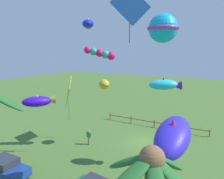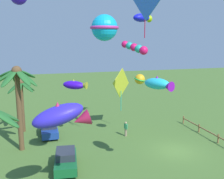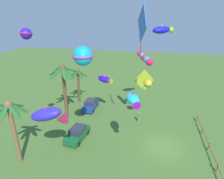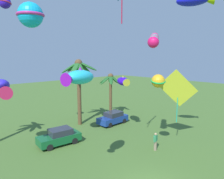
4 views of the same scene
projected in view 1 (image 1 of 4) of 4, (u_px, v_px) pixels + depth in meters
ground_plane at (145, 142)px, 22.66m from camera, size 120.00×120.00×0.00m
rail_fence at (154, 123)px, 27.10m from camera, size 13.11×0.12×0.95m
parked_car_1 at (5, 168)px, 16.41m from camera, size 3.91×1.77×1.51m
spectator_0 at (89, 137)px, 22.05m from camera, size 0.54×0.30×1.59m
kite_ball_0 at (163, 28)px, 12.24m from camera, size 2.57×2.57×1.68m
kite_fish_1 at (39, 101)px, 17.37m from camera, size 2.28×2.75×1.09m
kite_fish_2 at (165, 85)px, 17.09m from camera, size 2.76×1.91×1.08m
kite_diamond_3 at (68, 92)px, 22.92m from camera, size 2.51×2.74×5.05m
kite_fish_5 at (174, 136)px, 9.81m from camera, size 1.60×3.66×1.94m
kite_fish_6 at (88, 24)px, 22.49m from camera, size 2.39×2.85×1.16m
kite_tube_7 at (101, 53)px, 20.23m from camera, size 2.63×1.99×1.31m
kite_ball_8 at (104, 84)px, 21.24m from camera, size 1.59×1.59×1.03m
kite_diamond_9 at (130, 6)px, 17.70m from camera, size 3.37×1.09×4.88m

